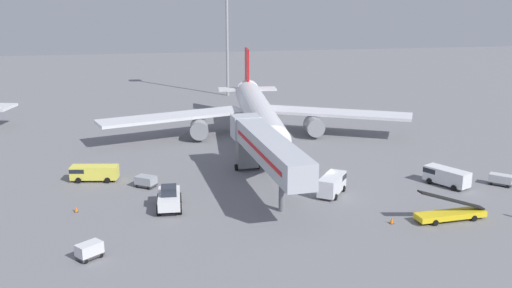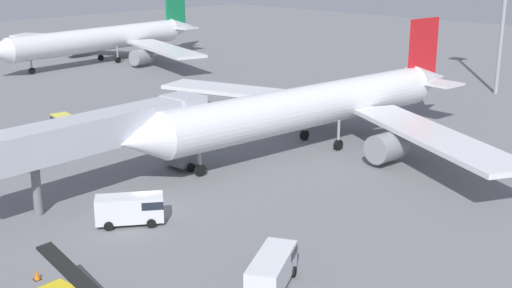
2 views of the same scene
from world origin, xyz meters
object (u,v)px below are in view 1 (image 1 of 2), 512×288
jet_bridge (265,147)px  service_van_near_right (332,183)px  pushback_tug (169,198)px  apron_light_mast (227,3)px  safety_cone_alpha (76,209)px  safety_cone_bravo (392,220)px  baggage_cart_mid_left (89,250)px  airplane_at_gate (257,112)px  baggage_cart_rear_left (146,181)px  belt_loader_truck (450,213)px  service_van_mid_center (446,176)px  service_van_far_right (93,172)px  baggage_cart_rear_right (501,179)px

jet_bridge → service_van_near_right: bearing=-19.0°
pushback_tug → apron_light_mast: bearing=76.8°
safety_cone_alpha → safety_cone_bravo: 31.84m
service_van_near_right → baggage_cart_mid_left: (-25.17, -11.70, -0.47)m
airplane_at_gate → baggage_cart_rear_left: bearing=-130.8°
belt_loader_truck → service_van_mid_center: 11.05m
airplane_at_gate → belt_loader_truck: 37.48m
service_van_mid_center → baggage_cart_mid_left: 40.90m
jet_bridge → service_van_mid_center: size_ratio=4.21×
pushback_tug → baggage_cart_mid_left: (-7.16, -10.47, -0.41)m
service_van_mid_center → service_van_near_right: 13.87m
pushback_tug → baggage_cart_mid_left: bearing=-124.4°
pushback_tug → baggage_cart_rear_left: size_ratio=1.98×
pushback_tug → apron_light_mast: (15.22, 65.01, 17.96)m
service_van_near_right → safety_cone_alpha: 27.49m
service_van_far_right → baggage_cart_rear_left: 7.07m
service_van_far_right → safety_cone_alpha: service_van_far_right is taller
belt_loader_truck → service_van_mid_center: size_ratio=1.32×
airplane_at_gate → baggage_cart_rear_right: 35.68m
baggage_cart_mid_left → apron_light_mast: apron_light_mast is taller
safety_cone_bravo → apron_light_mast: (-5.89, 72.97, 18.82)m
baggage_cart_rear_left → apron_light_mast: apron_light_mast is taller
service_van_mid_center → baggage_cart_rear_right: bearing=-11.2°
airplane_at_gate → belt_loader_truck: bearing=-70.1°
jet_bridge → service_van_far_right: bearing=159.4°
airplane_at_gate → service_van_near_right: airplane_at_gate is taller
service_van_far_right → baggage_cart_rear_left: service_van_far_right is taller
baggage_cart_rear_left → baggage_cart_rear_right: bearing=-9.8°
pushback_tug → jet_bridge: bearing=18.8°
service_van_far_right → baggage_cart_mid_left: 21.48m
service_van_far_right → apron_light_mast: 61.71m
baggage_cart_mid_left → safety_cone_alpha: baggage_cart_mid_left is taller
baggage_cart_mid_left → baggage_cart_rear_right: bearing=13.6°
belt_loader_truck → service_van_far_right: size_ratio=1.28×
service_van_far_right → baggage_cart_rear_right: (46.67, -10.49, -0.34)m
pushback_tug → service_van_mid_center: 31.92m
airplane_at_gate → baggage_cart_rear_right: (23.78, -26.36, -3.50)m
jet_bridge → safety_cone_bravo: bearing=-48.7°
service_van_near_right → baggage_cart_mid_left: size_ratio=2.08×
baggage_cart_mid_left → apron_light_mast: bearing=73.5°
belt_loader_truck → safety_cone_alpha: size_ratio=11.35×
service_van_far_right → apron_light_mast: (23.71, 54.03, 18.08)m
pushback_tug → baggage_cart_rear_right: size_ratio=1.95×
airplane_at_gate → baggage_cart_mid_left: 43.23m
baggage_cart_rear_left → safety_cone_alpha: 9.68m
apron_light_mast → baggage_cart_rear_right: bearing=-70.4°
baggage_cart_mid_left → apron_light_mast: (22.38, 75.48, 18.37)m
jet_bridge → service_van_mid_center: (20.99, -1.96, -3.99)m
airplane_at_gate → apron_light_mast: apron_light_mast is taller
service_van_mid_center → safety_cone_alpha: service_van_mid_center is taller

